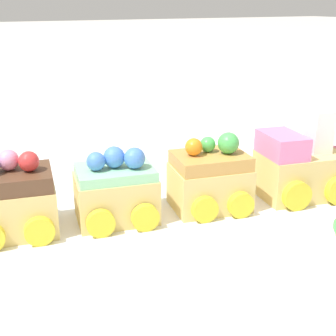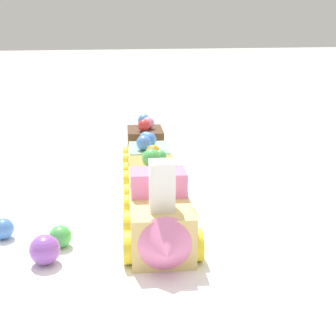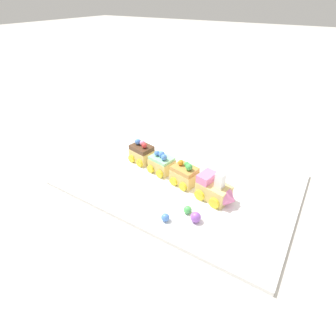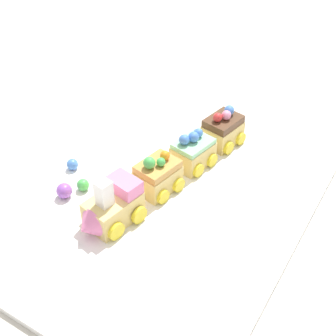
% 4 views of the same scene
% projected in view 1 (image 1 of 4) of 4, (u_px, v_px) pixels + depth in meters
% --- Properties ---
extents(ground_plane, '(10.00, 10.00, 0.00)m').
position_uv_depth(ground_plane, '(181.00, 215.00, 0.47)').
color(ground_plane, beige).
extents(display_board, '(0.67, 0.46, 0.01)m').
position_uv_depth(display_board, '(181.00, 210.00, 0.47)').
color(display_board, white).
rests_on(display_board, ground_plane).
extents(cake_train_locomotive, '(0.12, 0.08, 0.09)m').
position_uv_depth(cake_train_locomotive, '(308.00, 168.00, 0.48)').
color(cake_train_locomotive, '#E5C675').
rests_on(cake_train_locomotive, display_board).
extents(cake_car_caramel, '(0.08, 0.08, 0.08)m').
position_uv_depth(cake_car_caramel, '(210.00, 180.00, 0.45)').
color(cake_car_caramel, '#E5C675').
rests_on(cake_car_caramel, display_board).
extents(cake_car_mint, '(0.08, 0.08, 0.07)m').
position_uv_depth(cake_car_mint, '(116.00, 192.00, 0.43)').
color(cake_car_mint, '#E5C675').
rests_on(cake_car_mint, display_board).
extents(cake_car_chocolate, '(0.08, 0.08, 0.08)m').
position_uv_depth(cake_car_chocolate, '(13.00, 201.00, 0.40)').
color(cake_car_chocolate, '#E5C675').
rests_on(cake_car_chocolate, display_board).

